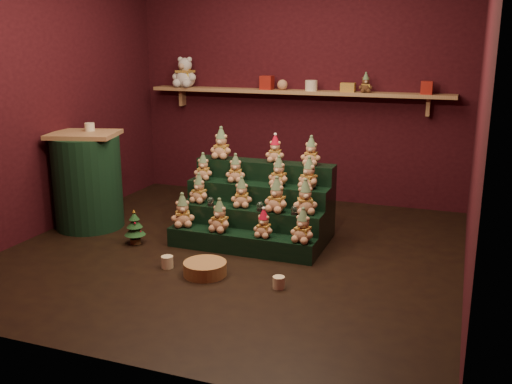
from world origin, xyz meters
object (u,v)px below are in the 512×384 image
at_px(snow_globe_a, 211,201).
at_px(mug_left, 167,262).
at_px(brown_bear, 366,83).
at_px(side_table, 87,181).
at_px(white_bear, 185,68).
at_px(riser_tier_front, 241,243).
at_px(mini_christmas_tree, 135,227).
at_px(snow_globe_c, 294,210).
at_px(mug_right, 279,282).
at_px(wicker_basket, 205,268).
at_px(snow_globe_b, 260,206).

relative_size(snow_globe_a, mug_left, 0.84).
bearing_deg(brown_bear, side_table, -161.68).
bearing_deg(white_bear, mug_left, -62.73).
height_order(riser_tier_front, snow_globe_a, snow_globe_a).
xyz_separation_m(mini_christmas_tree, white_bear, (-0.44, 2.00, 1.38)).
xyz_separation_m(riser_tier_front, brown_bear, (0.75, 1.85, 1.34)).
xyz_separation_m(snow_globe_c, mini_christmas_tree, (-1.48, -0.30, -0.24)).
relative_size(mug_right, wicker_basket, 0.27).
relative_size(side_table, mini_christmas_tree, 2.90).
xyz_separation_m(mug_right, wicker_basket, (-0.65, 0.04, 0.01)).
xyz_separation_m(snow_globe_b, side_table, (-1.88, -0.01, 0.08)).
bearing_deg(side_table, brown_bear, 18.68).
bearing_deg(mug_right, snow_globe_b, 119.21).
xyz_separation_m(snow_globe_b, mini_christmas_tree, (-1.15, -0.30, -0.24)).
height_order(riser_tier_front, mug_right, riser_tier_front).
bearing_deg(wicker_basket, snow_globe_b, 74.54).
distance_m(snow_globe_a, mug_right, 1.28).
relative_size(riser_tier_front, snow_globe_a, 16.38).
bearing_deg(mini_christmas_tree, riser_tier_front, 7.99).
relative_size(snow_globe_c, mug_left, 0.83).
bearing_deg(mug_left, mug_right, -3.82).
relative_size(mini_christmas_tree, brown_bear, 1.61).
relative_size(riser_tier_front, mug_left, 13.69).
bearing_deg(snow_globe_b, snow_globe_c, 0.00).
distance_m(snow_globe_c, mug_left, 1.21).
distance_m(riser_tier_front, snow_globe_b, 0.38).
xyz_separation_m(snow_globe_b, snow_globe_c, (0.33, 0.00, -0.00)).
bearing_deg(riser_tier_front, snow_globe_a, 156.66).
relative_size(snow_globe_a, side_table, 0.09).
bearing_deg(wicker_basket, snow_globe_c, 54.58).
distance_m(snow_globe_b, mug_left, 0.99).
relative_size(snow_globe_a, snow_globe_c, 1.01).
distance_m(snow_globe_a, white_bear, 2.32).
xyz_separation_m(side_table, brown_bear, (2.50, 1.70, 0.94)).
bearing_deg(snow_globe_c, wicker_basket, -125.42).
distance_m(side_table, wicker_basket, 1.88).
distance_m(mini_christmas_tree, mug_right, 1.68).
distance_m(riser_tier_front, brown_bear, 2.40).
bearing_deg(mug_left, mini_christmas_tree, 143.82).
relative_size(snow_globe_c, white_bear, 0.18).
xyz_separation_m(snow_globe_c, brown_bear, (0.30, 1.69, 1.02)).
height_order(side_table, wicker_basket, side_table).
bearing_deg(snow_globe_a, snow_globe_c, 0.00).
distance_m(mug_right, wicker_basket, 0.65).
bearing_deg(mug_left, riser_tier_front, 51.60).
distance_m(mug_left, wicker_basket, 0.37).
relative_size(riser_tier_front, brown_bear, 6.63).
distance_m(snow_globe_b, mug_right, 0.98).
bearing_deg(riser_tier_front, mug_right, -47.94).
height_order(snow_globe_c, mug_left, snow_globe_c).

